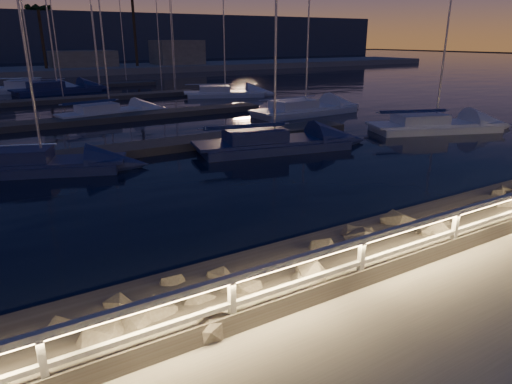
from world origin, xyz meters
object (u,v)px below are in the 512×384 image
(sailboat_b, at_px, (38,163))
(sailboat_g, at_px, (108,112))
(sailboat_c, at_px, (270,142))
(sailboat_n, at_px, (32,88))
(sailboat_d, at_px, (432,125))
(sailboat_l, at_px, (223,93))
(guard_rail, at_px, (426,230))
(sailboat_k, at_px, (55,89))
(sailboat_h, at_px, (303,109))

(sailboat_b, xyz_separation_m, sailboat_g, (6.13, 12.79, 0.00))
(sailboat_c, bearing_deg, sailboat_n, 112.84)
(sailboat_d, bearing_deg, sailboat_l, 117.77)
(sailboat_c, distance_m, sailboat_d, 11.26)
(guard_rail, distance_m, sailboat_b, 16.12)
(sailboat_g, xyz_separation_m, sailboat_k, (-0.74, 18.13, 0.05))
(sailboat_h, bearing_deg, sailboat_b, -163.97)
(guard_rail, distance_m, sailboat_c, 13.75)
(guard_rail, height_order, sailboat_l, sailboat_l)
(guard_rail, bearing_deg, sailboat_b, 112.98)
(sailboat_b, bearing_deg, sailboat_g, 85.49)
(sailboat_h, distance_m, sailboat_k, 27.91)
(sailboat_d, distance_m, sailboat_g, 22.08)
(guard_rail, bearing_deg, sailboat_n, 93.37)
(sailboat_n, bearing_deg, sailboat_c, -57.58)
(sailboat_l, bearing_deg, sailboat_k, 161.37)
(guard_rail, height_order, sailboat_n, sailboat_n)
(guard_rail, xyz_separation_m, sailboat_d, (15.55, 12.08, -0.96))
(sailboat_b, height_order, sailboat_l, sailboat_l)
(sailboat_c, xyz_separation_m, sailboat_n, (-7.14, 34.84, 0.04))
(sailboat_c, relative_size, sailboat_n, 0.96)
(guard_rail, relative_size, sailboat_c, 3.18)
(sailboat_b, distance_m, sailboat_l, 27.10)
(sailboat_k, xyz_separation_m, sailboat_n, (-1.93, 2.13, 0.01))
(sailboat_c, height_order, sailboat_k, sailboat_k)
(guard_rail, relative_size, sailboat_g, 3.52)
(sailboat_b, xyz_separation_m, sailboat_d, (21.83, -2.73, 0.01))
(sailboat_k, bearing_deg, sailboat_c, -92.57)
(sailboat_d, bearing_deg, sailboat_c, -164.51)
(sailboat_k, bearing_deg, guard_rail, -100.51)
(sailboat_d, bearing_deg, sailboat_h, 127.70)
(guard_rail, distance_m, sailboat_l, 36.50)
(guard_rail, bearing_deg, sailboat_h, 59.34)
(sailboat_h, bearing_deg, sailboat_g, 150.90)
(sailboat_b, bearing_deg, sailboat_d, 13.96)
(sailboat_g, height_order, sailboat_n, sailboat_n)
(sailboat_b, height_order, sailboat_n, sailboat_n)
(sailboat_d, bearing_deg, sailboat_g, 155.57)
(sailboat_g, distance_m, sailboat_h, 14.25)
(sailboat_n, bearing_deg, guard_rail, -65.80)
(sailboat_c, distance_m, sailboat_h, 11.76)
(sailboat_k, relative_size, sailboat_l, 1.13)
(sailboat_b, relative_size, sailboat_d, 0.82)
(sailboat_n, bearing_deg, sailboat_b, -75.15)
(sailboat_c, height_order, sailboat_h, sailboat_h)
(sailboat_b, bearing_deg, sailboat_h, 40.08)
(sailboat_n, bearing_deg, sailboat_d, -41.99)
(sailboat_n, bearing_deg, sailboat_k, -26.92)
(sailboat_c, bearing_deg, sailboat_d, 6.49)
(guard_rail, xyz_separation_m, sailboat_h, (12.64, 21.32, -0.94))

